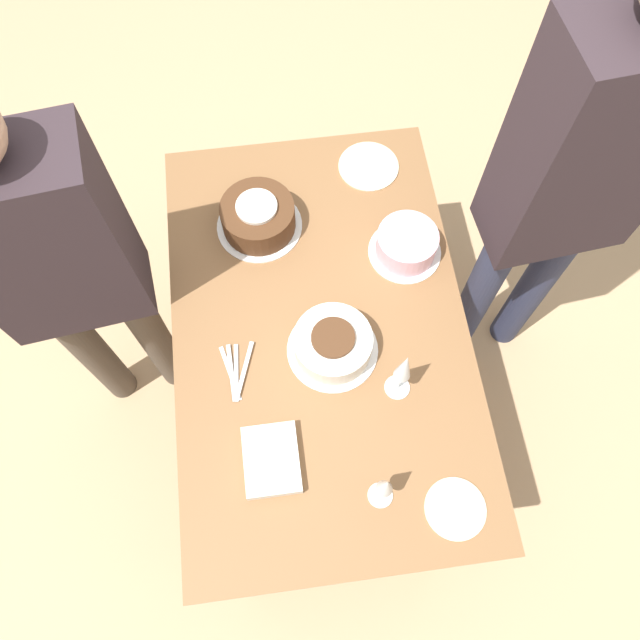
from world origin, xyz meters
The scene contains 13 objects.
ground_plane centered at (0.00, 0.00, 0.00)m, with size 12.00×12.00×0.00m, color tan.
dining_table centered at (0.00, 0.00, 0.65)m, with size 1.37×0.85×0.78m.
cake_center_white centered at (0.08, 0.03, 0.82)m, with size 0.26×0.26×0.10m.
cake_front_chocolate centered at (-0.37, -0.14, 0.83)m, with size 0.27×0.27×0.11m.
cake_back_decorated centered at (-0.21, 0.29, 0.82)m, with size 0.22×0.22×0.09m.
wine_glass_near centered at (0.49, 0.09, 0.92)m, with size 0.07×0.07×0.21m.
wine_glass_far centered at (0.21, 0.19, 0.94)m, with size 0.07×0.07×0.24m.
dessert_plate_left centered at (-0.55, 0.23, 0.78)m, with size 0.20×0.20×0.01m.
dessert_plate_right centered at (0.55, 0.28, 0.78)m, with size 0.16×0.16×0.01m.
fork_pile centered at (0.11, -0.25, 0.78)m, with size 0.17×0.10×0.01m.
napkin_stack centered at (0.37, -0.18, 0.79)m, with size 0.19×0.14×0.03m.
person_cutting centered at (-0.19, -0.68, 0.95)m, with size 0.27×0.42×1.58m.
person_watching centered at (-0.20, 0.70, 1.08)m, with size 0.26×0.42×1.78m.
Camera 1 is at (0.71, -0.09, 2.44)m, focal length 35.00 mm.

